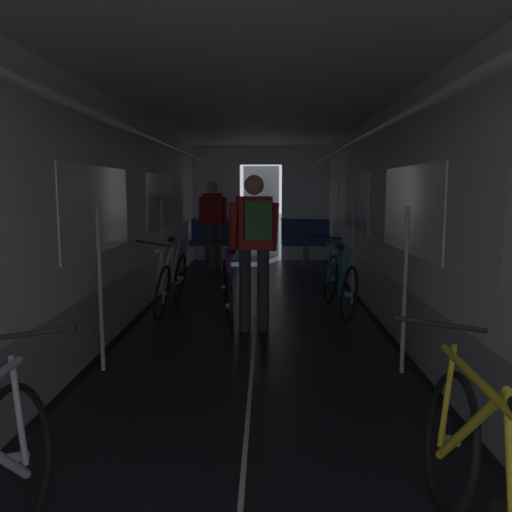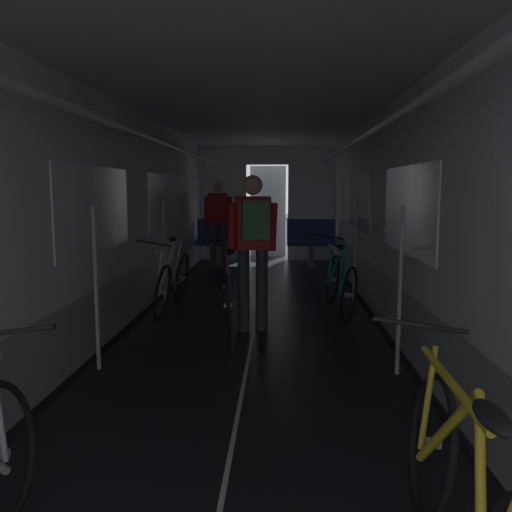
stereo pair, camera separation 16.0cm
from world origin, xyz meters
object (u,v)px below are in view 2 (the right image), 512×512
bench_seat_far_right (311,238)px  bicycle_teal (340,283)px  person_cyclist_aisle (253,238)px  person_standing_near_bench (218,219)px  bicycle_yellow (465,497)px  bicycle_white (172,281)px  bench_seat_far_left (221,238)px  bicycle_purple_in_aisle (227,291)px

bench_seat_far_right → bicycle_teal: 3.85m
person_cyclist_aisle → person_standing_near_bench: bearing=101.6°
bicycle_yellow → bench_seat_far_right: bearing=90.6°
bench_seat_far_right → bicycle_white: bearing=-117.7°
bench_seat_far_left → bicycle_teal: (1.93, -3.84, -0.19)m
bench_seat_far_left → bicycle_purple_in_aisle: bench_seat_far_left is taller
bench_seat_far_left → bicycle_white: (-0.18, -3.77, -0.19)m
bench_seat_far_left → bicycle_white: bearing=-92.8°
bench_seat_far_right → person_standing_near_bench: 1.88m
bicycle_teal → bicycle_yellow: 4.50m
bicycle_white → bicycle_purple_in_aisle: 1.03m
bench_seat_far_right → bicycle_white: (-1.98, -3.77, -0.19)m
bench_seat_far_left → person_cyclist_aisle: bearing=-79.2°
bicycle_teal → bicycle_purple_in_aisle: bearing=-155.4°
person_cyclist_aisle → bench_seat_far_right: bearing=79.2°
bench_seat_far_right → bicycle_yellow: bearing=-89.4°
bicycle_white → person_cyclist_aisle: size_ratio=1.01×
person_cyclist_aisle → person_standing_near_bench: (-0.90, 4.35, -0.04)m
bicycle_white → bench_seat_far_left: bearing=87.2°
bicycle_teal → bicycle_yellow: bearing=-90.4°
bench_seat_far_right → bicycle_purple_in_aisle: bearing=-105.2°
bicycle_purple_in_aisle → bicycle_white: bearing=138.6°
bench_seat_far_right → person_cyclist_aisle: (-0.90, -4.72, 0.45)m
person_standing_near_bench → bicycle_yellow: bearing=-76.6°
bench_seat_far_left → bench_seat_far_right: (1.80, 0.00, 0.00)m
person_standing_near_bench → bicycle_purple_in_aisle: bearing=-81.8°
bench_seat_far_right → bicycle_teal: bicycle_teal is taller
bench_seat_far_left → bench_seat_far_right: size_ratio=1.00×
bench_seat_far_left → person_standing_near_bench: 0.55m
bicycle_yellow → bicycle_purple_in_aisle: 4.10m
person_standing_near_bench → bicycle_teal: bearing=-60.9°
bicycle_teal → person_cyclist_aisle: 1.50m
bicycle_yellow → bicycle_purple_in_aisle: bearing=108.5°
bicycle_purple_in_aisle → person_standing_near_bench: person_standing_near_bench is taller
bicycle_white → bicycle_purple_in_aisle: size_ratio=1.00×
bicycle_yellow → person_cyclist_aisle: size_ratio=1.00×
person_standing_near_bench → person_cyclist_aisle: bearing=-78.4°
bench_seat_far_left → person_cyclist_aisle: person_cyclist_aisle is taller
person_cyclist_aisle → bicycle_white: bearing=138.7°
bench_seat_far_left → bicycle_yellow: bearing=-77.2°
bicycle_teal → bicycle_yellow: (-0.03, -4.50, 0.00)m
bench_seat_far_right → bicycle_teal: size_ratio=0.58×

